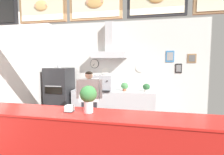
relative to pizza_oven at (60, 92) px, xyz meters
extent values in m
cube|color=#9E9E99|center=(1.97, 0.54, 0.73)|extent=(5.07, 0.12, 3.04)
cube|color=white|center=(1.97, 0.48, 0.73)|extent=(5.03, 0.01, 3.00)
cylinder|color=black|center=(1.02, 0.46, 0.92)|extent=(0.29, 0.02, 0.29)
cylinder|color=white|center=(1.02, 0.45, 0.92)|extent=(0.27, 0.01, 0.27)
cube|color=black|center=(1.00, 0.44, 0.87)|extent=(0.07, 0.01, 0.09)
cylinder|color=white|center=(1.39, 0.46, 0.66)|extent=(0.24, 0.02, 0.24)
cylinder|color=white|center=(2.50, 0.46, 0.78)|extent=(0.25, 0.02, 0.25)
cube|color=teal|center=(3.39, 0.46, 1.14)|extent=(0.24, 0.02, 0.34)
cube|color=#969696|center=(3.39, 0.45, 1.14)|extent=(0.17, 0.01, 0.24)
cube|color=#997047|center=(4.00, 0.46, 1.08)|extent=(0.24, 0.02, 0.26)
cube|color=#5C5C5C|center=(4.00, 0.45, 1.08)|extent=(0.17, 0.01, 0.19)
cube|color=black|center=(3.65, 0.46, 0.78)|extent=(0.19, 0.02, 0.28)
cube|color=gray|center=(3.65, 0.45, 0.78)|extent=(0.13, 0.01, 0.20)
cube|color=silver|center=(1.56, 0.28, 1.19)|extent=(1.07, 0.41, 0.20)
cube|color=silver|center=(1.56, 0.36, 1.75)|extent=(0.24, 0.24, 0.91)
cube|color=olive|center=(1.09, -2.43, 1.84)|extent=(0.81, 0.05, 0.48)
cube|color=beige|center=(1.09, -2.46, 1.84)|extent=(0.72, 0.01, 0.43)
ellipsoid|color=#E5BC70|center=(1.09, -2.47, 1.85)|extent=(0.23, 0.04, 0.16)
cube|color=tan|center=(1.09, -2.48, 1.85)|extent=(0.22, 0.01, 0.04)
cube|color=#9E754C|center=(1.97, -2.43, 1.84)|extent=(0.81, 0.05, 0.48)
cube|color=#F2E5C6|center=(1.97, -2.46, 1.84)|extent=(0.72, 0.01, 0.43)
ellipsoid|color=#DBAD60|center=(1.97, -2.47, 1.85)|extent=(0.27, 0.04, 0.19)
cube|color=tan|center=(1.97, -2.48, 1.85)|extent=(0.25, 0.01, 0.05)
cube|color=red|center=(1.97, -2.61, -0.30)|extent=(4.40, 0.58, 0.98)
cube|color=red|center=(1.97, -2.61, 0.20)|extent=(4.49, 0.61, 0.03)
cube|color=silver|center=(1.72, 0.14, -0.35)|extent=(2.54, 0.57, 0.89)
cube|color=#9FA1A5|center=(1.72, 0.14, -0.63)|extent=(2.41, 0.53, 0.02)
cube|color=#232326|center=(0.00, 0.00, 0.00)|extent=(0.75, 0.71, 1.57)
cube|color=black|center=(0.00, -0.36, 0.12)|extent=(0.56, 0.02, 0.20)
cube|color=#B7BABF|center=(0.00, -0.38, 0.25)|extent=(0.52, 0.02, 0.02)
cylinder|color=#B7BABF|center=(0.00, 0.00, 0.83)|extent=(0.14, 0.14, 0.10)
cube|color=#232328|center=(1.40, -1.16, -0.37)|extent=(0.38, 0.27, 0.84)
cube|color=white|center=(1.40, -1.16, 0.31)|extent=(0.49, 0.31, 0.53)
cylinder|color=white|center=(1.67, -1.11, 0.34)|extent=(0.08, 0.08, 0.45)
cylinder|color=white|center=(1.14, -1.22, 0.34)|extent=(0.08, 0.08, 0.45)
sphere|color=#D8AD8E|center=(1.40, -1.16, 0.66)|extent=(0.19, 0.19, 0.19)
ellipsoid|color=black|center=(1.40, -1.16, 0.70)|extent=(0.18, 0.18, 0.10)
cube|color=#A3A5AD|center=(1.41, 0.12, 0.33)|extent=(0.58, 0.43, 0.46)
cylinder|color=#4C4C51|center=(1.30, -0.12, 0.30)|extent=(0.06, 0.06, 0.06)
cube|color=black|center=(1.41, -0.13, 0.12)|extent=(0.52, 0.10, 0.04)
sphere|color=black|center=(1.59, -0.11, 0.42)|extent=(0.04, 0.04, 0.04)
cylinder|color=beige|center=(0.73, 0.14, 0.14)|extent=(0.11, 0.11, 0.08)
ellipsoid|color=#2D6638|center=(0.73, 0.14, 0.23)|extent=(0.14, 0.14, 0.13)
cylinder|color=#9E563D|center=(2.07, 0.14, 0.14)|extent=(0.11, 0.11, 0.08)
ellipsoid|color=#47894C|center=(2.07, 0.14, 0.25)|extent=(0.22, 0.22, 0.20)
cylinder|color=beige|center=(2.71, 0.12, 0.14)|extent=(0.12, 0.12, 0.08)
ellipsoid|color=#2D6638|center=(2.71, 0.12, 0.25)|extent=(0.21, 0.21, 0.19)
cylinder|color=silver|center=(1.89, -2.58, 0.31)|extent=(0.14, 0.14, 0.19)
cylinder|color=gray|center=(1.89, -2.58, 0.25)|extent=(0.13, 0.13, 0.06)
ellipsoid|color=#387A3D|center=(1.89, -2.58, 0.50)|extent=(0.25, 0.25, 0.25)
cube|color=#262628|center=(1.59, -2.60, 0.22)|extent=(0.13, 0.13, 0.01)
cylinder|color=#262628|center=(1.53, -2.60, 0.27)|extent=(0.01, 0.01, 0.11)
cylinder|color=#262628|center=(1.66, -2.60, 0.27)|extent=(0.01, 0.01, 0.11)
cube|color=white|center=(1.59, -2.60, 0.27)|extent=(0.11, 0.11, 0.09)
camera|label=1|loc=(2.74, -4.94, 0.97)|focal=27.43mm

